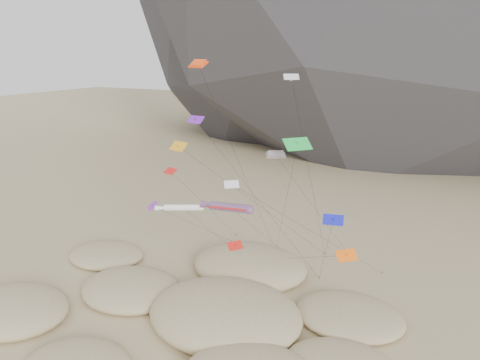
# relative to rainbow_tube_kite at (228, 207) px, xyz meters

# --- Properties ---
(ground) EXTENTS (500.00, 500.00, 0.00)m
(ground) POSITION_rel_rainbow_tube_kite_xyz_m (-0.67, -9.97, -11.45)
(ground) COLOR #CCB789
(ground) RESTS_ON ground
(dunes) EXTENTS (47.28, 36.57, 4.58)m
(dunes) POSITION_rel_rainbow_tube_kite_xyz_m (-1.46, -4.44, -10.66)
(dunes) COLOR #CCB789
(dunes) RESTS_ON ground
(dune_grass) EXTENTS (42.73, 30.23, 1.51)m
(dune_grass) POSITION_rel_rainbow_tube_kite_xyz_m (-1.80, -6.66, -10.62)
(dune_grass) COLOR black
(dune_grass) RESTS_ON ground
(kite_stakes) EXTENTS (23.28, 8.16, 0.30)m
(kite_stakes) POSITION_rel_rainbow_tube_kite_xyz_m (1.40, 13.50, -11.30)
(kite_stakes) COLOR #3F2D1E
(kite_stakes) RESTS_ON ground
(rainbow_tube_kite) EXTENTS (7.15, 14.72, 12.25)m
(rainbow_tube_kite) POSITION_rel_rainbow_tube_kite_xyz_m (0.00, 0.00, 0.00)
(rainbow_tube_kite) COLOR red
(rainbow_tube_kite) RESTS_ON ground
(white_tube_kite) EXTENTS (5.95, 13.34, 11.04)m
(white_tube_kite) POSITION_rel_rainbow_tube_kite_xyz_m (-6.31, -0.13, -1.02)
(white_tube_kite) COLOR white
(white_tube_kite) RESTS_ON ground
(orange_parafoil) EXTENTS (9.17, 9.20, 27.34)m
(orange_parafoil) POSITION_rel_rainbow_tube_kite_xyz_m (-7.81, 6.98, 15.07)
(orange_parafoil) COLOR #FF470D
(orange_parafoil) RESTS_ON ground
(multi_parafoil) EXTENTS (6.05, 17.48, 18.25)m
(multi_parafoil) POSITION_rel_rainbow_tube_kite_xyz_m (5.37, 1.23, 6.09)
(multi_parafoil) COLOR #FF291A
(multi_parafoil) RESTS_ON ground
(delta_kites) EXTENTS (26.75, 22.07, 25.83)m
(delta_kites) POSITION_rel_rainbow_tube_kite_xyz_m (1.74, 0.70, 3.50)
(delta_kites) COLOR green
(delta_kites) RESTS_ON ground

